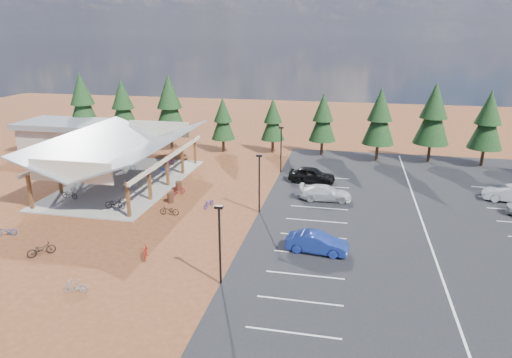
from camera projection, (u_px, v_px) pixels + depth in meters
name	position (u px, v px, depth m)	size (l,w,h in m)	color
ground	(197.00, 216.00, 38.46)	(140.00, 140.00, 0.00)	#5A3417
asphalt_lot	(422.00, 220.00, 37.65)	(27.00, 44.00, 0.04)	black
concrete_pad	(126.00, 183.00, 46.92)	(10.60, 18.60, 0.10)	gray
bike_pavilion	(123.00, 147.00, 45.76)	(11.65, 19.40, 4.97)	#4E2816
outbuilding	(65.00, 135.00, 59.29)	(11.00, 7.00, 3.90)	#ADA593
lamp_post_0	(220.00, 240.00, 27.26)	(0.50, 0.25, 5.14)	black
lamp_post_1	(259.00, 179.00, 38.44)	(0.50, 0.25, 5.14)	black
lamp_post_2	(281.00, 146.00, 49.62)	(0.50, 0.25, 5.14)	black
trash_bin_0	(170.00, 198.00, 41.51)	(0.60, 0.60, 0.90)	#402516
trash_bin_1	(179.00, 186.00, 44.64)	(0.60, 0.60, 0.90)	#402516
pine_0	(82.00, 101.00, 61.99)	(4.17, 4.17, 9.72)	#382314
pine_1	(123.00, 105.00, 61.38)	(3.84, 3.84, 8.94)	#382314
pine_2	(169.00, 104.00, 58.82)	(4.20, 4.20, 9.79)	#382314
pine_3	(223.00, 119.00, 58.02)	(3.03, 3.03, 7.05)	#382314
pine_4	(273.00, 120.00, 57.69)	(3.01, 3.01, 7.01)	#382314
pine_5	(323.00, 118.00, 56.28)	(3.36, 3.36, 7.83)	#382314
pine_6	(380.00, 117.00, 53.45)	(3.77, 3.77, 8.79)	#382314
pine_7	(434.00, 114.00, 52.72)	(4.09, 4.09, 9.52)	#382314
pine_8	(488.00, 120.00, 51.27)	(3.79, 3.79, 8.82)	#382314
bike_0	(69.00, 194.00, 42.14)	(0.60, 1.71, 0.90)	black
bike_1	(78.00, 189.00, 43.65)	(0.42, 1.47, 0.88)	#93949B
bike_2	(127.00, 166.00, 50.74)	(0.66, 1.89, 0.99)	#265396
bike_3	(116.00, 163.00, 52.05)	(0.48, 1.71, 1.03)	maroon
bike_4	(115.00, 203.00, 39.72)	(0.64, 1.85, 0.97)	black
bike_5	(128.00, 185.00, 44.49)	(0.47, 1.65, 0.99)	gray
bike_6	(166.00, 170.00, 49.48)	(0.57, 1.63, 0.86)	navy
bike_7	(168.00, 161.00, 53.11)	(0.42, 1.48, 0.89)	maroon
bike_10	(6.00, 231.00, 34.59)	(0.55, 1.57, 0.83)	navy
bike_11	(145.00, 252.00, 31.20)	(0.45, 1.58, 0.95)	maroon
bike_12	(41.00, 249.00, 31.53)	(0.66, 1.89, 0.99)	black
bike_13	(76.00, 286.00, 27.03)	(0.42, 1.47, 0.88)	gray
bike_14	(209.00, 203.00, 40.27)	(0.54, 1.54, 0.81)	navy
bike_15	(178.00, 191.00, 43.22)	(0.46, 1.62, 0.97)	maroon
bike_16	(169.00, 210.00, 38.58)	(0.58, 1.67, 0.88)	black
car_1	(317.00, 243.00, 31.89)	(1.51, 4.34, 1.43)	navy
car_3	(326.00, 193.00, 41.93)	(1.92, 4.71, 1.37)	silver
car_4	(312.00, 175.00, 46.83)	(1.91, 4.75, 1.62)	black
car_9	(511.00, 194.00, 41.51)	(1.62, 4.64, 1.53)	silver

